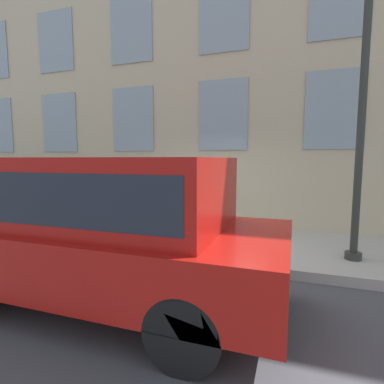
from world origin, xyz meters
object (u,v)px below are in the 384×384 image
parked_truck_red_near (110,222)px  street_lamp (364,72)px  fire_hydrant (199,230)px  person (185,193)px

parked_truck_red_near → street_lamp: (2.34, -3.16, 2.15)m
fire_hydrant → parked_truck_red_near: bearing=165.6°
person → fire_hydrant: bearing=8.1°
person → street_lamp: size_ratio=0.34×
person → parked_truck_red_near: bearing=-42.6°
fire_hydrant → street_lamp: street_lamp is taller
fire_hydrant → parked_truck_red_near: size_ratio=0.16×
parked_truck_red_near → street_lamp: size_ratio=0.92×
fire_hydrant → street_lamp: (0.28, -2.63, 2.68)m
person → street_lamp: (-0.08, -3.03, 2.04)m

